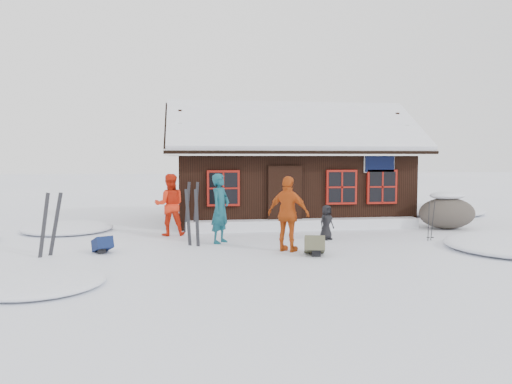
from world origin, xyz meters
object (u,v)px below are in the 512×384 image
(skier_teal, at_px, (220,208))
(skier_crouched, at_px, (326,222))
(ski_poles, at_px, (431,221))
(ski_pair_left, at_px, (50,225))
(skier_orange_right, at_px, (288,214))
(boulder, at_px, (447,212))
(backpack_blue, at_px, (103,247))
(backpack_olive, at_px, (314,248))
(skier_orange_left, at_px, (170,205))

(skier_teal, distance_m, skier_crouched, 3.05)
(ski_poles, bearing_deg, ski_pair_left, -175.69)
(skier_orange_right, distance_m, skier_crouched, 2.18)
(boulder, distance_m, ski_poles, 2.65)
(skier_crouched, relative_size, ski_poles, 0.86)
(skier_teal, xyz_separation_m, backpack_blue, (-2.96, -0.98, -0.80))
(skier_teal, xyz_separation_m, backpack_olive, (2.09, -2.04, -0.77))
(skier_teal, distance_m, ski_pair_left, 4.30)
(skier_orange_left, relative_size, backpack_olive, 2.93)
(skier_crouched, bearing_deg, skier_teal, 153.35)
(skier_orange_right, distance_m, backpack_olive, 1.08)
(boulder, bearing_deg, backpack_blue, -166.04)
(backpack_olive, bearing_deg, skier_orange_left, 147.91)
(skier_orange_left, bearing_deg, ski_poles, 161.49)
(boulder, bearing_deg, ski_poles, -128.60)
(ski_pair_left, height_order, backpack_olive, ski_pair_left)
(backpack_blue, bearing_deg, skier_orange_right, -31.70)
(skier_teal, height_order, skier_orange_left, skier_teal)
(boulder, bearing_deg, skier_orange_left, -179.31)
(skier_orange_left, distance_m, ski_poles, 7.54)
(ski_pair_left, distance_m, ski_poles, 10.03)
(skier_orange_right, bearing_deg, ski_poles, -129.66)
(boulder, distance_m, backpack_blue, 10.82)
(skier_teal, bearing_deg, backpack_blue, 142.60)
(skier_orange_left, distance_m, boulder, 8.93)
(boulder, xyz_separation_m, ski_poles, (-1.65, -2.07, -0.01))
(skier_crouched, height_order, backpack_olive, skier_crouched)
(skier_orange_right, bearing_deg, skier_teal, -6.51)
(skier_orange_left, bearing_deg, backpack_blue, 54.48)
(skier_orange_right, relative_size, ski_poles, 1.64)
(skier_crouched, bearing_deg, backpack_blue, 161.82)
(skier_orange_left, xyz_separation_m, ski_poles, (7.27, -1.96, -0.39))
(skier_orange_left, relative_size, skier_orange_right, 0.98)
(skier_orange_right, xyz_separation_m, skier_crouched, (1.44, 1.57, -0.45))
(boulder, height_order, ski_poles, ski_poles)
(ski_pair_left, height_order, backpack_blue, ski_pair_left)
(skier_teal, height_order, backpack_olive, skier_teal)
(ski_pair_left, bearing_deg, skier_orange_right, -30.42)
(skier_crouched, relative_size, ski_pair_left, 0.63)
(skier_orange_left, height_order, ski_pair_left, skier_orange_left)
(skier_crouched, xyz_separation_m, backpack_blue, (-5.98, -1.08, -0.35))
(skier_orange_right, height_order, ski_pair_left, skier_orange_right)
(skier_orange_left, bearing_deg, backpack_olive, 130.98)
(skier_orange_left, distance_m, skier_orange_right, 4.22)
(boulder, xyz_separation_m, backpack_blue, (-10.49, -2.61, -0.40))
(skier_orange_right, bearing_deg, boulder, -115.63)
(backpack_blue, height_order, backpack_olive, backpack_olive)
(boulder, bearing_deg, backpack_olive, -146.03)
(ski_pair_left, height_order, ski_poles, ski_pair_left)
(skier_orange_left, xyz_separation_m, skier_orange_right, (2.96, -3.00, 0.02))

